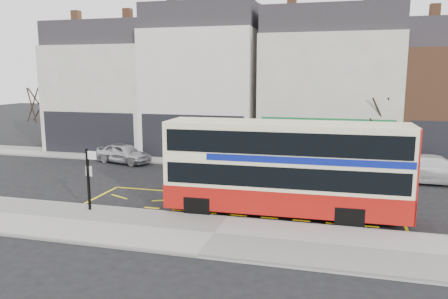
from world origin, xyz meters
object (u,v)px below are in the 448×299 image
(double_decker_bus, at_px, (286,167))
(street_tree_left, at_px, (41,96))
(street_tree_right, at_px, (375,106))
(car_silver, at_px, (124,153))
(bus_stop_post, at_px, (89,173))
(car_white, at_px, (436,170))
(car_grey, at_px, (268,160))

(double_decker_bus, distance_m, street_tree_left, 23.45)
(double_decker_bus, height_order, street_tree_right, street_tree_right)
(car_silver, bearing_deg, bus_stop_post, -144.97)
(car_white, bearing_deg, bus_stop_post, 121.98)
(double_decker_bus, xyz_separation_m, car_silver, (-11.92, 8.34, -1.43))
(car_grey, bearing_deg, bus_stop_post, 155.10)
(bus_stop_post, relative_size, car_white, 0.51)
(car_silver, height_order, car_grey, car_grey)
(car_silver, relative_size, street_tree_right, 0.68)
(double_decker_bus, bearing_deg, car_white, 45.15)
(car_silver, distance_m, car_grey, 9.90)
(car_silver, height_order, car_white, car_white)
(double_decker_bus, xyz_separation_m, car_grey, (-2.03, 8.08, -1.34))
(double_decker_bus, xyz_separation_m, street_tree_left, (-20.43, 11.30, 2.18))
(car_grey, distance_m, car_white, 9.37)
(double_decker_bus, distance_m, car_grey, 8.44)
(car_silver, bearing_deg, street_tree_left, 85.43)
(car_silver, relative_size, car_grey, 0.86)
(car_silver, xyz_separation_m, street_tree_left, (-8.50, 2.97, 3.61))
(bus_stop_post, bearing_deg, car_white, 38.33)
(street_tree_left, bearing_deg, bus_stop_post, -46.91)
(car_grey, bearing_deg, double_decker_bus, -159.06)
(bus_stop_post, bearing_deg, car_silver, 117.06)
(car_grey, relative_size, street_tree_left, 0.74)
(car_silver, distance_m, street_tree_left, 9.70)
(double_decker_bus, height_order, car_grey, double_decker_bus)
(car_grey, height_order, street_tree_right, street_tree_right)
(car_grey, distance_m, street_tree_left, 19.01)
(bus_stop_post, height_order, street_tree_right, street_tree_right)
(car_white, relative_size, street_tree_left, 0.84)
(car_white, xyz_separation_m, street_tree_left, (-27.77, 3.58, 3.51))
(bus_stop_post, height_order, car_grey, bus_stop_post)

